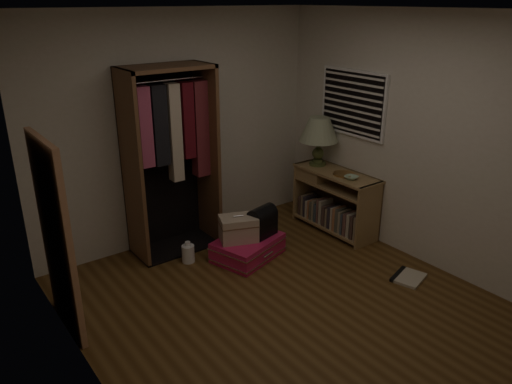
% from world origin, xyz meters
% --- Properties ---
extents(ground, '(4.00, 4.00, 0.00)m').
position_xyz_m(ground, '(0.00, 0.00, 0.00)').
color(ground, '#523517').
rests_on(ground, ground).
extents(room_walls, '(3.52, 4.02, 2.60)m').
position_xyz_m(room_walls, '(0.08, 0.04, 1.50)').
color(room_walls, beige).
rests_on(room_walls, ground).
extents(console_bookshelf, '(0.42, 1.12, 0.75)m').
position_xyz_m(console_bookshelf, '(1.53, 1.04, 0.39)').
color(console_bookshelf, olive).
rests_on(console_bookshelf, ground).
extents(open_wardrobe, '(1.04, 0.50, 2.05)m').
position_xyz_m(open_wardrobe, '(-0.19, 1.77, 1.21)').
color(open_wardrobe, brown).
rests_on(open_wardrobe, ground).
extents(floor_mirror, '(0.06, 0.80, 1.70)m').
position_xyz_m(floor_mirror, '(-1.70, 1.00, 0.85)').
color(floor_mirror, tan).
rests_on(floor_mirror, ground).
extents(pink_suitcase, '(0.87, 0.73, 0.23)m').
position_xyz_m(pink_suitcase, '(0.27, 1.06, 0.11)').
color(pink_suitcase, '#C6184C').
rests_on(pink_suitcase, ground).
extents(train_case, '(0.48, 0.41, 0.29)m').
position_xyz_m(train_case, '(0.17, 1.09, 0.37)').
color(train_case, tan).
rests_on(train_case, pink_suitcase).
extents(black_bag, '(0.35, 0.27, 0.34)m').
position_xyz_m(black_bag, '(0.45, 1.04, 0.40)').
color(black_bag, black).
rests_on(black_bag, pink_suitcase).
extents(table_lamp, '(0.57, 0.57, 0.60)m').
position_xyz_m(table_lamp, '(1.54, 1.34, 1.19)').
color(table_lamp, '#404D25').
rests_on(table_lamp, console_bookshelf).
extents(brass_tray, '(0.29, 0.29, 0.01)m').
position_xyz_m(brass_tray, '(1.54, 0.89, 0.76)').
color(brass_tray, '#B58345').
rests_on(brass_tray, console_bookshelf).
extents(ceramic_bowl, '(0.18, 0.18, 0.04)m').
position_xyz_m(ceramic_bowl, '(1.49, 0.73, 0.77)').
color(ceramic_bowl, '#A5C3A2').
rests_on(ceramic_bowl, console_bookshelf).
extents(white_jug, '(0.18, 0.18, 0.24)m').
position_xyz_m(white_jug, '(-0.31, 1.36, 0.10)').
color(white_jug, white).
rests_on(white_jug, ground).
extents(floor_book, '(0.40, 0.35, 0.03)m').
position_xyz_m(floor_book, '(1.31, -0.28, 0.01)').
color(floor_book, beige).
rests_on(floor_book, ground).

